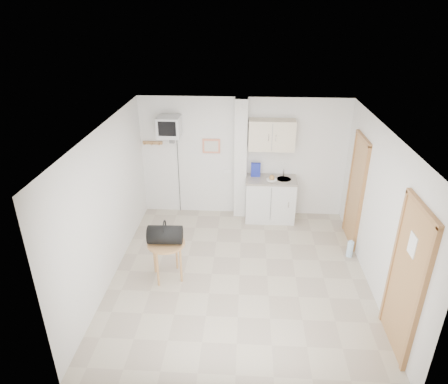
# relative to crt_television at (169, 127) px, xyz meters

# --- Properties ---
(ground) EXTENTS (4.50, 4.50, 0.00)m
(ground) POSITION_rel_crt_television_xyz_m (1.45, -2.02, -1.94)
(ground) COLOR #B3A68F
(ground) RESTS_ON ground
(room_envelope) EXTENTS (4.24, 4.54, 2.55)m
(room_envelope) POSITION_rel_crt_television_xyz_m (1.69, -1.93, -0.40)
(room_envelope) COLOR white
(room_envelope) RESTS_ON ground
(kitchenette) EXTENTS (1.03, 0.58, 2.10)m
(kitchenette) POSITION_rel_crt_television_xyz_m (2.02, -0.02, -1.13)
(kitchenette) COLOR silver
(kitchenette) RESTS_ON ground
(crt_television) EXTENTS (0.44, 0.45, 2.15)m
(crt_television) POSITION_rel_crt_television_xyz_m (0.00, 0.00, 0.00)
(crt_television) COLOR slate
(crt_television) RESTS_ON ground
(round_table) EXTENTS (0.61, 0.61, 0.66)m
(round_table) POSITION_rel_crt_television_xyz_m (0.27, -2.13, -1.36)
(round_table) COLOR #AE7641
(round_table) RESTS_ON ground
(duffel_bag) EXTENTS (0.55, 0.32, 0.40)m
(duffel_bag) POSITION_rel_crt_television_xyz_m (0.26, -2.14, -1.12)
(duffel_bag) COLOR black
(duffel_bag) RESTS_ON round_table
(water_bottle) EXTENTS (0.11, 0.11, 0.33)m
(water_bottle) POSITION_rel_crt_television_xyz_m (3.41, -1.35, -1.79)
(water_bottle) COLOR #B6DCF8
(water_bottle) RESTS_ON ground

